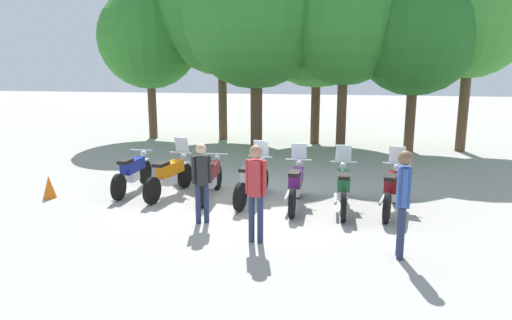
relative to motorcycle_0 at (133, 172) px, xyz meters
name	(u,v)px	position (x,y,z in m)	size (l,w,h in m)	color
ground_plane	(252,201)	(3.16, -0.33, -0.50)	(80.00, 80.00, 0.00)	#9E9B93
motorcycle_0	(133,172)	(0.00, 0.00, 0.00)	(0.62, 2.19, 0.99)	black
motorcycle_1	(170,175)	(1.06, -0.15, 0.01)	(0.71, 2.17, 1.37)	black
motorcycle_2	(211,177)	(2.10, -0.16, 0.00)	(0.62, 2.19, 0.99)	black
motorcycle_3	(253,180)	(3.16, -0.28, 0.01)	(0.70, 2.18, 1.37)	black
motorcycle_4	(296,184)	(4.21, -0.49, 0.01)	(0.62, 2.19, 1.37)	black
motorcycle_5	(343,187)	(5.26, -0.56, 0.01)	(0.62, 2.19, 1.37)	black
motorcycle_6	(392,189)	(6.32, -0.50, 0.01)	(0.76, 2.16, 1.37)	black
person_0	(403,195)	(6.21, -3.05, 0.59)	(0.25, 0.40, 1.83)	#232D4C
person_1	(256,185)	(3.71, -2.82, 0.57)	(0.41, 0.28, 1.80)	#232D4C
person_2	(202,177)	(2.45, -1.99, 0.46)	(0.39, 0.30, 1.65)	#232D4C
tree_0	(149,38)	(-2.97, 8.33, 3.76)	(4.27, 4.27, 6.41)	brown
tree_1	(221,10)	(0.14, 8.57, 4.87)	(5.35, 5.35, 8.06)	brown
tree_2	(258,20)	(1.95, 6.97, 4.29)	(3.86, 3.86, 6.75)	brown
tree_3	(255,14)	(1.85, 6.96, 4.51)	(5.51, 5.51, 7.77)	brown
tree_4	(318,18)	(4.11, 8.20, 4.46)	(5.43, 5.43, 7.69)	brown
tree_5	(345,21)	(5.16, 7.02, 4.20)	(4.63, 4.63, 7.03)	brown
tree_6	(416,33)	(7.65, 7.03, 3.77)	(4.44, 4.44, 6.50)	brown
tree_7	(471,21)	(9.56, 7.47, 4.20)	(4.08, 4.08, 6.76)	brown
traffic_cone	(49,187)	(-1.74, -0.93, -0.23)	(0.32, 0.32, 0.55)	orange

